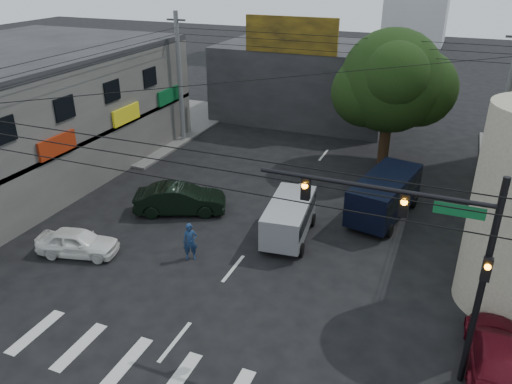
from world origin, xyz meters
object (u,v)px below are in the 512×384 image
Objects in this scene: traffic_gantry at (428,242)px; traffic_officer at (190,242)px; utility_pole_far_left at (180,79)px; maroon_sedan at (497,353)px; dark_sedan at (180,199)px; street_tree at (391,81)px; white_compact at (78,242)px; navy_van at (384,197)px; utility_pole_far_right at (504,110)px; silver_minivan at (289,220)px.

traffic_officer is at bearing 163.15° from traffic_gantry.
utility_pole_far_left is 26.75m from maroon_sedan.
traffic_gantry is 14.94m from dark_sedan.
street_tree is 20.56m from white_compact.
utility_pole_far_right is at bearing -27.76° from navy_van.
dark_sedan reaches higher than white_compact.
navy_van is (12.35, 9.11, 0.49)m from white_compact.
street_tree is 6.63m from utility_pole_far_right.
traffic_officer is at bearing 146.62° from navy_van.
white_compact is 0.67× the size of navy_van.
traffic_gantry is at bearing -78.01° from street_tree.
silver_minivan is 0.78× the size of navy_van.
silver_minivan reaches higher than white_compact.
utility_pole_far_right is 2.33× the size of white_compact.
navy_van reaches higher than white_compact.
utility_pole_far_left is 1.95× the size of maroon_sedan.
silver_minivan is at bearing 134.74° from traffic_gantry.
utility_pole_far_right is at bearing -62.51° from white_compact.
maroon_sedan is (2.68, 0.91, -4.15)m from traffic_gantry.
white_compact is (-2.25, -5.42, -0.16)m from dark_sedan.
street_tree is 15.02m from dark_sedan.
utility_pole_far_right is (6.50, -1.00, -0.87)m from street_tree.
street_tree is at bearing 20.61° from navy_van.
traffic_gantry is 1.52× the size of maroon_sedan.
utility_pole_far_right is 1.95× the size of maroon_sedan.
maroon_sedan is (21.00, -16.09, -3.92)m from utility_pole_far_left.
traffic_gantry is at bearing 16.58° from maroon_sedan.
utility_pole_far_right reaches higher than navy_van.
utility_pole_far_left is at bearing 42.20° from silver_minivan.
street_tree is 0.95× the size of utility_pole_far_left.
maroon_sedan is at bearing -37.47° from utility_pole_far_left.
navy_van is (10.10, 3.69, 0.33)m from dark_sedan.
utility_pole_far_right reaches higher than dark_sedan.
white_compact is at bearing 133.79° from dark_sedan.
white_compact is 0.84× the size of maroon_sedan.
dark_sedan is at bearing -23.24° from maroon_sedan.
traffic_gantry reaches higher than dark_sedan.
navy_van is (-5.25, -6.50, -3.48)m from utility_pole_far_right.
street_tree is 1.90× the size of silver_minivan.
utility_pole_far_left is at bearing -1.80° from white_compact.
dark_sedan reaches higher than maroon_sedan.
utility_pole_far_right is at bearing 19.12° from traffic_officer.
traffic_officer is at bearing -112.18° from street_tree.
navy_van is at bearing -63.52° from maroon_sedan.
traffic_officer is at bearing 128.99° from silver_minivan.
traffic_gantry is 17.21m from utility_pole_far_right.
traffic_officer is (-9.94, 3.01, -3.94)m from traffic_gantry.
street_tree is 1.72× the size of dark_sedan.
silver_minivan reaches higher than maroon_sedan.
utility_pole_far_left and utility_pole_far_right have the same top height.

